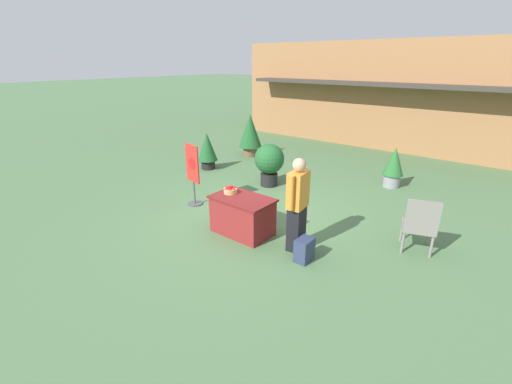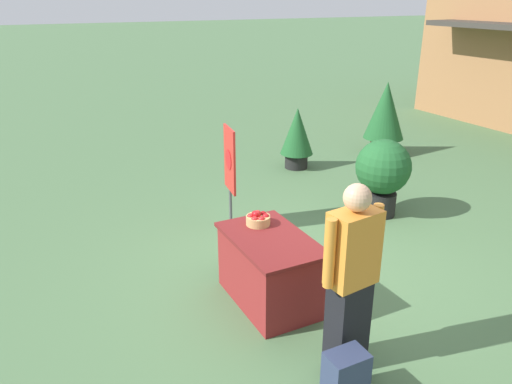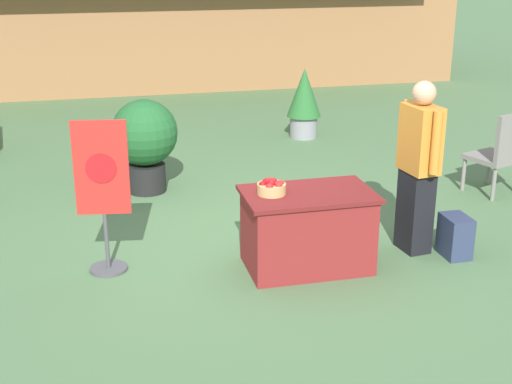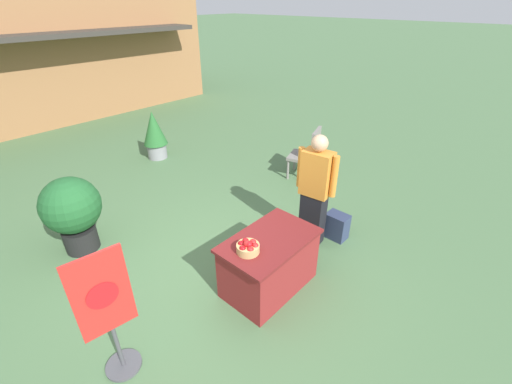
% 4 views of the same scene
% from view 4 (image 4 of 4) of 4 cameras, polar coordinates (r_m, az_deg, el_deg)
% --- Properties ---
extents(ground_plane, '(120.00, 120.00, 0.00)m').
position_cam_4_polar(ground_plane, '(4.89, -8.04, -13.24)').
color(ground_plane, '#4C7047').
extents(display_table, '(1.23, 0.76, 0.76)m').
position_cam_4_polar(display_table, '(4.42, 2.20, -11.75)').
color(display_table, maroon).
rests_on(display_table, ground_plane).
extents(apple_basket, '(0.27, 0.27, 0.16)m').
position_cam_4_polar(apple_basket, '(3.95, -1.35, -9.15)').
color(apple_basket, tan).
rests_on(apple_basket, display_table).
extents(person_visitor, '(0.31, 0.61, 1.74)m').
position_cam_4_polar(person_visitor, '(4.99, 9.82, 0.20)').
color(person_visitor, black).
rests_on(person_visitor, ground_plane).
extents(backpack, '(0.24, 0.34, 0.42)m').
position_cam_4_polar(backpack, '(5.50, 13.29, -5.54)').
color(backpack, '#2D3856').
rests_on(backpack, ground_plane).
extents(poster_board, '(0.50, 0.36, 1.47)m').
position_cam_4_polar(poster_board, '(3.60, -23.46, -18.10)').
color(poster_board, '#4C4C51').
rests_on(poster_board, ground_plane).
extents(patio_chair, '(0.70, 0.70, 1.05)m').
position_cam_4_polar(patio_chair, '(7.09, 8.75, 6.63)').
color(patio_chair, gray).
rests_on(patio_chair, ground_plane).
extents(potted_plant_far_right, '(0.82, 0.82, 1.17)m').
position_cam_4_polar(potted_plant_far_right, '(5.52, -28.32, -2.61)').
color(potted_plant_far_right, black).
rests_on(potted_plant_far_right, ground_plane).
extents(potted_plant_near_right, '(0.54, 0.54, 1.11)m').
position_cam_4_polar(potted_plant_near_right, '(8.27, -16.57, 9.37)').
color(potted_plant_near_right, gray).
rests_on(potted_plant_near_right, ground_plane).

